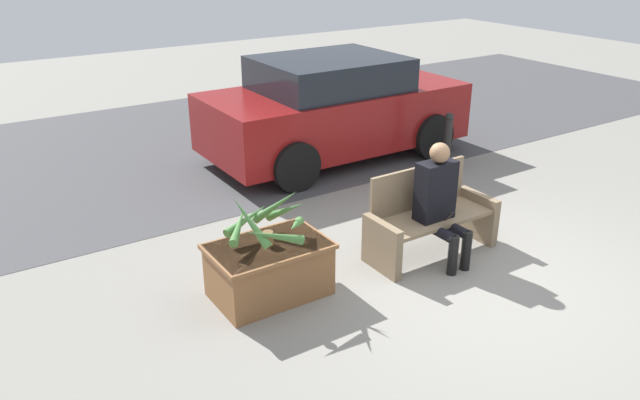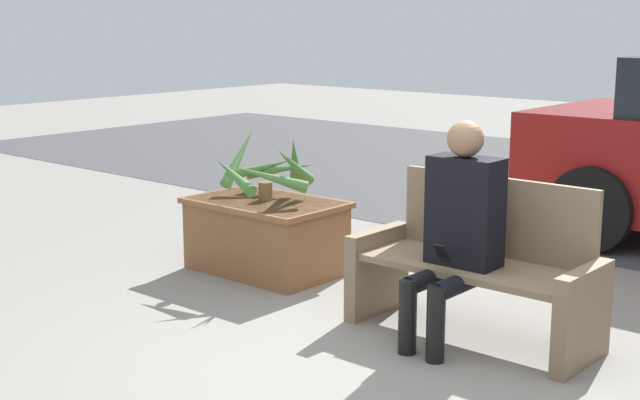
# 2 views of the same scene
# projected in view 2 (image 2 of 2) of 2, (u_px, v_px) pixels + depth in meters

# --- Properties ---
(ground_plane) EXTENTS (30.00, 30.00, 0.00)m
(ground_plane) POSITION_uv_depth(u_px,v_px,m) (404.00, 368.00, 4.82)
(ground_plane) COLOR gray
(bench) EXTENTS (1.47, 0.57, 0.93)m
(bench) POSITION_uv_depth(u_px,v_px,m) (477.00, 268.00, 5.25)
(bench) COLOR #7A664C
(bench) RESTS_ON ground_plane
(person_seated) EXTENTS (0.42, 0.58, 1.29)m
(person_seated) POSITION_uv_depth(u_px,v_px,m) (458.00, 223.00, 5.08)
(person_seated) COLOR black
(person_seated) RESTS_ON ground_plane
(planter_box) EXTENTS (1.12, 0.73, 0.54)m
(planter_box) POSITION_uv_depth(u_px,v_px,m) (266.00, 233.00, 6.59)
(planter_box) COLOR brown
(planter_box) RESTS_ON ground_plane
(potted_plant) EXTENTS (0.83, 0.82, 0.52)m
(potted_plant) POSITION_uv_depth(u_px,v_px,m) (267.00, 168.00, 6.51)
(potted_plant) COLOR brown
(potted_plant) RESTS_ON planter_box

